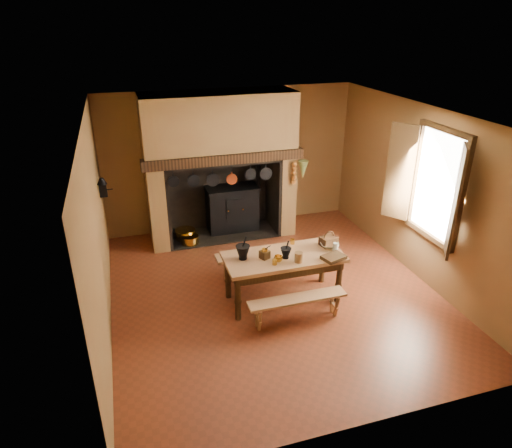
{
  "coord_description": "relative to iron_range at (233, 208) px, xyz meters",
  "views": [
    {
      "loc": [
        -2.06,
        -5.83,
        4.05
      ],
      "look_at": [
        -0.2,
        0.3,
        1.09
      ],
      "focal_mm": 32.0,
      "sensor_mm": 36.0,
      "label": 1
    }
  ],
  "objects": [
    {
      "name": "wall_left",
      "position": [
        -2.46,
        -2.45,
        0.92
      ],
      "size": [
        0.02,
        5.5,
        2.8
      ],
      "primitive_type": "cube",
      "color": "brown",
      "rests_on": "floor"
    },
    {
      "name": "wicker_basket",
      "position": [
        0.9,
        -2.56,
        0.37
      ],
      "size": [
        0.29,
        0.24,
        0.24
      ],
      "rotation": [
        0.0,
        0.0,
        0.24
      ],
      "color": "#462A15",
      "rests_on": "work_table"
    },
    {
      "name": "chimney_breast",
      "position": [
        -0.26,
        -0.14,
        1.33
      ],
      "size": [
        2.95,
        0.96,
        2.8
      ],
      "color": "brown",
      "rests_on": "floor"
    },
    {
      "name": "ceiling",
      "position": [
        0.04,
        -2.45,
        2.32
      ],
      "size": [
        5.5,
        5.5,
        0.0
      ],
      "primitive_type": "plane",
      "rotation": [
        3.14,
        0.0,
        0.0
      ],
      "color": "silver",
      "rests_on": "back_wall"
    },
    {
      "name": "work_table",
      "position": [
        0.12,
        -2.68,
        0.17
      ],
      "size": [
        1.79,
        0.79,
        0.77
      ],
      "color": "#A7734C",
      "rests_on": "floor"
    },
    {
      "name": "mortar_large",
      "position": [
        -0.49,
        -2.6,
        0.41
      ],
      "size": [
        0.21,
        0.21,
        0.36
      ],
      "rotation": [
        0.0,
        0.0,
        0.15
      ],
      "color": "black",
      "rests_on": "work_table"
    },
    {
      "name": "wall_front",
      "position": [
        0.04,
        -5.2,
        0.92
      ],
      "size": [
        5.0,
        0.02,
        2.8
      ],
      "primitive_type": "cube",
      "color": "brown",
      "rests_on": "floor"
    },
    {
      "name": "onion_string",
      "position": [
        1.04,
        -0.66,
        0.85
      ],
      "size": [
        0.12,
        0.1,
        0.46
      ],
      "primitive_type": null,
      "color": "#9F531D",
      "rests_on": "chimney_breast"
    },
    {
      "name": "floor",
      "position": [
        0.04,
        -2.45,
        -0.48
      ],
      "size": [
        5.5,
        5.5,
        0.0
      ],
      "primitive_type": "plane",
      "color": "maroon",
      "rests_on": "ground"
    },
    {
      "name": "bench_front",
      "position": [
        0.12,
        -3.27,
        -0.18
      ],
      "size": [
        1.44,
        0.25,
        0.4
      ],
      "color": "#A7734C",
      "rests_on": "floor"
    },
    {
      "name": "wall_right",
      "position": [
        2.54,
        -2.45,
        0.92
      ],
      "size": [
        0.02,
        5.5,
        2.8
      ],
      "primitive_type": "cube",
      "color": "brown",
      "rests_on": "floor"
    },
    {
      "name": "coffee_grinder",
      "position": [
        -0.18,
        -2.68,
        0.36
      ],
      "size": [
        0.18,
        0.16,
        0.19
      ],
      "rotation": [
        0.0,
        0.0,
        0.43
      ],
      "color": "#3B2712",
      "rests_on": "work_table"
    },
    {
      "name": "wall_coffee_mill",
      "position": [
        -2.38,
        -0.9,
        1.03
      ],
      "size": [
        0.23,
        0.16,
        0.31
      ],
      "color": "black",
      "rests_on": "wall_left"
    },
    {
      "name": "brass_mug_b",
      "position": [
        0.37,
        -2.36,
        0.33
      ],
      "size": [
        0.09,
        0.09,
        0.08
      ],
      "primitive_type": "cylinder",
      "rotation": [
        0.0,
        0.0,
        0.32
      ],
      "color": "gold",
      "rests_on": "work_table"
    },
    {
      "name": "mortar_small",
      "position": [
        0.12,
        -2.76,
        0.38
      ],
      "size": [
        0.16,
        0.16,
        0.28
      ],
      "rotation": [
        0.0,
        0.0,
        0.35
      ],
      "color": "black",
      "rests_on": "work_table"
    },
    {
      "name": "iron_range",
      "position": [
        0.0,
        0.0,
        0.0
      ],
      "size": [
        1.12,
        0.55,
        1.6
      ],
      "color": "black",
      "rests_on": "floor"
    },
    {
      "name": "hanging_pans",
      "position": [
        -0.3,
        -0.64,
        0.88
      ],
      "size": [
        1.92,
        0.29,
        0.27
      ],
      "color": "black",
      "rests_on": "chimney_breast"
    },
    {
      "name": "herb_bunch",
      "position": [
        1.22,
        -0.66,
        0.9
      ],
      "size": [
        0.2,
        0.2,
        0.35
      ],
      "primitive_type": "cone",
      "rotation": [
        3.14,
        0.0,
        0.0
      ],
      "color": "#57622E",
      "rests_on": "chimney_breast"
    },
    {
      "name": "glass_jar",
      "position": [
        0.91,
        -2.77,
        0.36
      ],
      "size": [
        0.08,
        0.08,
        0.13
      ],
      "primitive_type": "cylinder",
      "rotation": [
        0.0,
        0.0,
        -0.07
      ],
      "color": "beige",
      "rests_on": "work_table"
    },
    {
      "name": "mixing_bowl",
      "position": [
        0.89,
        -2.62,
        0.33
      ],
      "size": [
        0.36,
        0.36,
        0.07
      ],
      "primitive_type": "imported",
      "rotation": [
        0.0,
        0.0,
        -0.28
      ],
      "color": "beige",
      "rests_on": "work_table"
    },
    {
      "name": "back_wall",
      "position": [
        0.04,
        0.3,
        0.92
      ],
      "size": [
        5.0,
        0.02,
        2.8
      ],
      "primitive_type": "cube",
      "color": "brown",
      "rests_on": "floor"
    },
    {
      "name": "bench_back",
      "position": [
        0.12,
        -1.98,
        -0.11
      ],
      "size": [
        1.78,
        0.31,
        0.5
      ],
      "color": "#A7734C",
      "rests_on": "floor"
    },
    {
      "name": "wooden_tray",
      "position": [
        0.78,
        -3.0,
        0.32
      ],
      "size": [
        0.39,
        0.33,
        0.06
      ],
      "primitive_type": "cube",
      "rotation": [
        0.0,
        0.0,
        0.31
      ],
      "color": "#3B2712",
      "rests_on": "work_table"
    },
    {
      "name": "brass_mug_a",
      "position": [
        -0.1,
        -2.9,
        0.33
      ],
      "size": [
        0.09,
        0.09,
        0.08
      ],
      "primitive_type": "cylinder",
      "rotation": [
        0.0,
        0.0,
        0.43
      ],
      "color": "gold",
      "rests_on": "work_table"
    },
    {
      "name": "brass_cup",
      "position": [
        -0.02,
        -2.83,
        0.34
      ],
      "size": [
        0.15,
        0.15,
        0.09
      ],
      "primitive_type": "imported",
      "rotation": [
        0.0,
        0.0,
        -0.36
      ],
      "color": "gold",
      "rests_on": "work_table"
    },
    {
      "name": "hearth_pans",
      "position": [
        -1.01,
        -0.23,
        -0.39
      ],
      "size": [
        0.51,
        0.62,
        0.2
      ],
      "color": "gold",
      "rests_on": "floor"
    },
    {
      "name": "window",
      "position": [
        2.39,
        -2.85,
        1.22
      ],
      "size": [
        0.39,
        1.75,
        1.76
      ],
      "color": "white",
      "rests_on": "wall_right"
    },
    {
      "name": "stoneware_crock",
      "position": [
        0.25,
        -2.92,
        0.37
      ],
      "size": [
        0.15,
        0.15,
        0.15
      ],
      "primitive_type": "cylinder",
      "rotation": [
        0.0,
        0.0,
        0.24
      ],
      "color": "brown",
      "rests_on": "work_table"
    }
  ]
}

